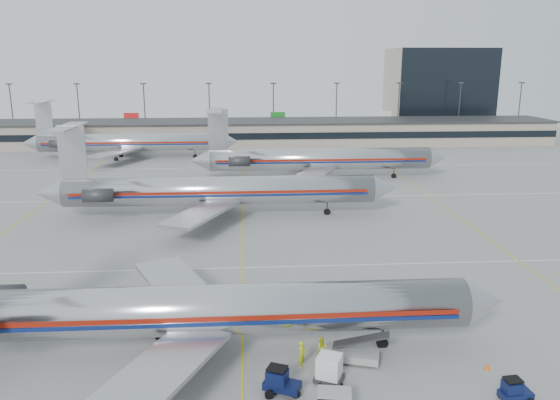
{
  "coord_description": "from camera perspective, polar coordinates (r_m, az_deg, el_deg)",
  "views": [
    {
      "loc": [
        0.34,
        -43.83,
        20.98
      ],
      "look_at": [
        4.72,
        20.89,
        4.5
      ],
      "focal_mm": 35.0,
      "sensor_mm": 36.0,
      "label": 1
    }
  ],
  "objects": [
    {
      "name": "tug_right",
      "position": [
        39.44,
        23.27,
        -17.89
      ],
      "size": [
        2.1,
        1.21,
        1.64
      ],
      "rotation": [
        0.0,
        0.0,
        0.1
      ],
      "color": "#091135",
      "rests_on": "ground"
    },
    {
      "name": "tug_center",
      "position": [
        37.21,
        -0.02,
        -18.45
      ],
      "size": [
        2.63,
        2.01,
        1.91
      ],
      "rotation": [
        0.0,
        0.0,
        -0.41
      ],
      "color": "#091135",
      "rests_on": "ground"
    },
    {
      "name": "belt_loader",
      "position": [
        40.96,
        7.6,
        -15.64
      ],
      "size": [
        4.76,
        2.47,
        2.43
      ],
      "rotation": [
        0.0,
        0.0,
        -0.29
      ],
      "color": "gray",
      "rests_on": "ground"
    },
    {
      "name": "jet_back_row",
      "position": [
        125.7,
        -15.67,
        5.85
      ],
      "size": [
        47.28,
        29.09,
        12.93
      ],
      "color": "silver",
      "rests_on": "ground"
    },
    {
      "name": "ramp_worker_near",
      "position": [
        39.97,
        2.3,
        -15.8
      ],
      "size": [
        0.77,
        0.85,
        1.94
      ],
      "primitive_type": "imported",
      "rotation": [
        0.0,
        0.0,
        1.0
      ],
      "color": "#B3C612",
      "rests_on": "ground"
    },
    {
      "name": "jet_third_row",
      "position": [
        100.0,
        3.69,
        4.31
      ],
      "size": [
        47.37,
        29.13,
        12.95
      ],
      "color": "silver",
      "rests_on": "ground"
    },
    {
      "name": "cart_inner",
      "position": [
        36.16,
        5.7,
        -20.07
      ],
      "size": [
        2.29,
        1.74,
        1.19
      ],
      "rotation": [
        0.0,
        0.0,
        -0.16
      ],
      "color": "#091135",
      "rests_on": "ground"
    },
    {
      "name": "jet_foreground",
      "position": [
        40.89,
        -10.28,
        -11.23
      ],
      "size": [
        46.62,
        27.45,
        12.2
      ],
      "color": "silver",
      "rests_on": "ground"
    },
    {
      "name": "terminal",
      "position": [
        142.92,
        -4.01,
        7.05
      ],
      "size": [
        162.0,
        17.0,
        6.25
      ],
      "color": "gray",
      "rests_on": "ground"
    },
    {
      "name": "cone_right",
      "position": [
        42.52,
        20.84,
        -15.9
      ],
      "size": [
        0.53,
        0.53,
        0.55
      ],
      "primitive_type": "cone",
      "rotation": [
        0.0,
        0.0,
        -0.41
      ],
      "color": "#F05108",
      "rests_on": "ground"
    },
    {
      "name": "ground",
      "position": [
        48.59,
        -3.97,
        -11.36
      ],
      "size": [
        260.0,
        260.0,
        0.0
      ],
      "primitive_type": "plane",
      "color": "gray",
      "rests_on": "ground"
    },
    {
      "name": "jet_second_row",
      "position": [
        75.74,
        -6.97,
        1.01
      ],
      "size": [
        49.6,
        29.2,
        12.98
      ],
      "color": "silver",
      "rests_on": "ground"
    },
    {
      "name": "light_mast_row",
      "position": [
        156.33,
        -4.04,
        9.67
      ],
      "size": [
        163.6,
        0.4,
        15.28
      ],
      "color": "#38383D",
      "rests_on": "ground"
    },
    {
      "name": "apron_markings",
      "position": [
        57.77,
        -3.97,
        -7.06
      ],
      "size": [
        160.0,
        0.15,
        0.02
      ],
      "primitive_type": "cube",
      "color": "silver",
      "rests_on": "ground"
    },
    {
      "name": "distant_building",
      "position": [
        182.76,
        16.16,
        11.04
      ],
      "size": [
        30.0,
        20.0,
        25.0
      ],
      "primitive_type": "cube",
      "color": "tan",
      "rests_on": "ground"
    },
    {
      "name": "ramp_worker_far",
      "position": [
        41.23,
        4.43,
        -15.09
      ],
      "size": [
        0.82,
        0.66,
        1.6
      ],
      "primitive_type": "imported",
      "rotation": [
        0.0,
        0.0,
        0.08
      ],
      "color": "#B9CC13",
      "rests_on": "ground"
    },
    {
      "name": "uld_container",
      "position": [
        38.48,
        5.16,
        -17.13
      ],
      "size": [
        2.3,
        2.16,
        1.93
      ],
      "rotation": [
        0.0,
        0.0,
        -0.44
      ],
      "color": "#2D2D30",
      "rests_on": "ground"
    }
  ]
}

